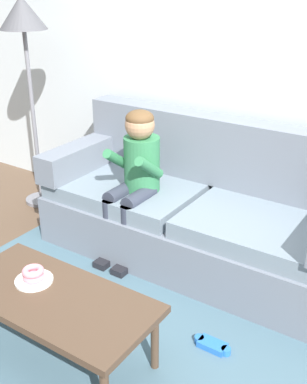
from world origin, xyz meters
The scene contains 11 objects.
ground centered at (0.00, 0.00, 0.00)m, with size 10.00×10.00×0.00m, color brown.
wall_back centered at (0.00, 1.40, 1.40)m, with size 8.00×0.10×2.80m, color silver.
area_rug centered at (0.00, -0.25, 0.01)m, with size 2.64×1.82×0.01m, color #476675.
couch centered at (0.00, 0.86, 0.36)m, with size 2.26×0.90×1.01m.
coffee_table centered at (-0.14, -0.49, 0.36)m, with size 1.13×0.54×0.40m.
person_child centered at (-0.40, 0.64, 0.67)m, with size 0.34×0.58×1.10m.
plate centered at (-0.31, -0.46, 0.41)m, with size 0.21×0.21×0.01m, color white.
donut centered at (-0.31, -0.46, 0.44)m, with size 0.12×0.12×0.04m, color pink.
donut_second centered at (-0.31, -0.46, 0.47)m, with size 0.12×0.12×0.04m, color pink.
toy_controller centered at (0.57, 0.02, 0.03)m, with size 0.23×0.09×0.05m.
floor_lamp centered at (-1.67, 0.89, 1.53)m, with size 0.39×0.39×1.80m.
Camera 1 is at (1.45, -1.92, 1.96)m, focal length 44.78 mm.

